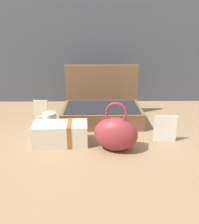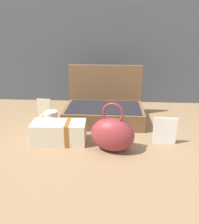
{
  "view_description": "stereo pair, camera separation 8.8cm",
  "coord_description": "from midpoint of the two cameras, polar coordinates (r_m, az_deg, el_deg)",
  "views": [
    {
      "loc": [
        0.0,
        -1.12,
        0.52
      ],
      "look_at": [
        0.02,
        -0.02,
        0.12
      ],
      "focal_mm": 36.5,
      "sensor_mm": 36.0,
      "label": 1
    },
    {
      "loc": [
        0.09,
        -1.11,
        0.52
      ],
      "look_at": [
        0.02,
        -0.02,
        0.12
      ],
      "focal_mm": 36.5,
      "sensor_mm": 36.0,
      "label": 2
    }
  ],
  "objects": [
    {
      "name": "poster_card_right",
      "position": [
        1.38,
        -11.87,
        0.51
      ],
      "size": [
        0.08,
        0.02,
        0.14
      ],
      "primitive_type": "cube",
      "rotation": [
        0.0,
        0.0,
        -0.12
      ],
      "color": "beige",
      "rests_on": "ground_plane"
    },
    {
      "name": "teal_pouch_handbag",
      "position": [
        1.02,
        5.72,
        -5.55
      ],
      "size": [
        0.22,
        0.16,
        0.23
      ],
      "color": "maroon",
      "rests_on": "ground_plane"
    },
    {
      "name": "open_suitcase",
      "position": [
        1.36,
        3.02,
        0.77
      ],
      "size": [
        0.45,
        0.3,
        0.31
      ],
      "color": "brown",
      "rests_on": "ground_plane"
    },
    {
      "name": "ground_plane",
      "position": [
        1.23,
        1.39,
        -4.92
      ],
      "size": [
        6.0,
        6.0,
        0.0
      ],
      "primitive_type": "plane",
      "color": "#8C6D4C"
    },
    {
      "name": "info_card_left",
      "position": [
        1.13,
        18.18,
        -4.56
      ],
      "size": [
        0.11,
        0.01,
        0.13
      ],
      "primitive_type": "cube",
      "rotation": [
        0.0,
        0.0,
        -0.01
      ],
      "color": "white",
      "rests_on": "ground_plane"
    },
    {
      "name": "cream_toiletry_bag",
      "position": [
        1.11,
        -7.7,
        -5.1
      ],
      "size": [
        0.26,
        0.13,
        0.11
      ],
      "color": "beige",
      "rests_on": "ground_plane"
    },
    {
      "name": "back_wall",
      "position": [
        1.71,
        2.56,
        26.09
      ],
      "size": [
        3.2,
        0.06,
        1.4
      ],
      "primitive_type": "cube",
      "color": "#474C54",
      "rests_on": "ground_plane"
    },
    {
      "name": "coffee_mug",
      "position": [
        1.28,
        -10.18,
        -1.86
      ],
      "size": [
        0.11,
        0.07,
        0.09
      ],
      "color": "white",
      "rests_on": "ground_plane"
    }
  ]
}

